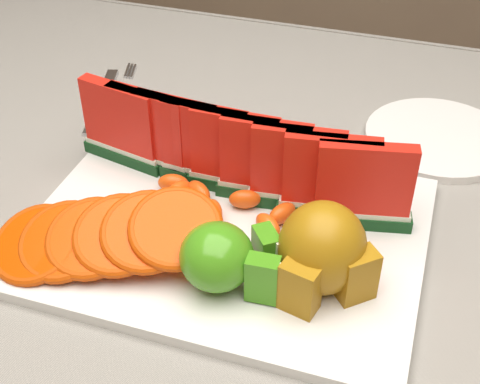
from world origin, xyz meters
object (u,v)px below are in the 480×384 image
(pear_cluster, at_px, (323,252))
(side_plate, at_px, (438,138))
(fork, at_px, (105,97))
(platter, at_px, (226,232))
(apple_cluster, at_px, (225,258))

(pear_cluster, bearing_deg, side_plate, 74.05)
(fork, bearing_deg, side_plate, 4.47)
(platter, height_order, apple_cluster, apple_cluster)
(platter, relative_size, apple_cluster, 3.65)
(platter, xyz_separation_m, apple_cluster, (0.02, -0.08, 0.04))
(side_plate, bearing_deg, apple_cluster, -117.34)
(platter, height_order, fork, platter)
(apple_cluster, height_order, side_plate, apple_cluster)
(apple_cluster, distance_m, side_plate, 0.37)
(apple_cluster, bearing_deg, side_plate, 62.66)
(platter, bearing_deg, apple_cluster, -71.62)
(side_plate, height_order, fork, side_plate)
(apple_cluster, bearing_deg, fork, 133.45)
(fork, bearing_deg, pear_cluster, -36.06)
(apple_cluster, bearing_deg, pear_cluster, 19.28)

